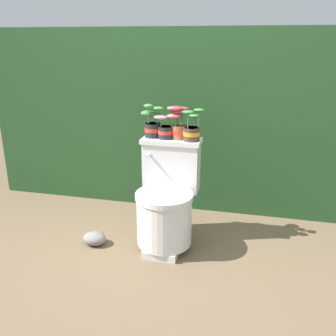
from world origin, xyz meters
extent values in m
plane|color=brown|center=(0.00, 0.00, 0.00)|extent=(12.00, 12.00, 0.00)
cube|color=#234723|center=(0.00, 1.07, 0.75)|extent=(3.35, 0.77, 1.50)
cube|color=silver|center=(0.07, 0.00, 0.03)|extent=(0.23, 0.35, 0.05)
cylinder|color=silver|center=(0.07, 0.00, 0.22)|extent=(0.38, 0.38, 0.33)
cylinder|color=silver|center=(0.07, 0.00, 0.40)|extent=(0.39, 0.39, 0.04)
cube|color=silver|center=(0.07, 0.22, 0.54)|extent=(0.39, 0.16, 0.35)
cube|color=silver|center=(0.07, 0.22, 0.73)|extent=(0.42, 0.19, 0.03)
cylinder|color=silver|center=(-0.07, 0.11, 0.65)|extent=(0.02, 0.05, 0.02)
cylinder|color=#262628|center=(-0.07, 0.23, 0.80)|extent=(0.11, 0.11, 0.10)
cylinder|color=red|center=(-0.07, 0.23, 0.80)|extent=(0.11, 0.11, 0.03)
cylinder|color=#332319|center=(-0.07, 0.23, 0.84)|extent=(0.10, 0.10, 0.01)
cylinder|color=#4C753D|center=(-0.06, 0.24, 0.87)|extent=(0.01, 0.01, 0.05)
ellipsoid|color=#387F38|center=(-0.06, 0.24, 0.91)|extent=(0.09, 0.06, 0.03)
cylinder|color=#4C753D|center=(-0.04, 0.22, 0.90)|extent=(0.01, 0.01, 0.10)
ellipsoid|color=#387F38|center=(-0.04, 0.22, 0.95)|extent=(0.09, 0.06, 0.02)
cylinder|color=#4C753D|center=(-0.11, 0.24, 0.87)|extent=(0.01, 0.01, 0.05)
ellipsoid|color=#387F38|center=(-0.11, 0.24, 0.91)|extent=(0.10, 0.07, 0.04)
cylinder|color=#4C753D|center=(-0.10, 0.21, 0.90)|extent=(0.01, 0.01, 0.12)
ellipsoid|color=#387F38|center=(-0.10, 0.21, 0.97)|extent=(0.07, 0.05, 0.03)
cylinder|color=#262628|center=(0.02, 0.22, 0.79)|extent=(0.10, 0.10, 0.09)
cylinder|color=red|center=(0.02, 0.22, 0.79)|extent=(0.11, 0.11, 0.03)
cylinder|color=#332319|center=(0.02, 0.22, 0.83)|extent=(0.10, 0.10, 0.01)
cylinder|color=#4C753D|center=(0.07, 0.20, 0.87)|extent=(0.01, 0.01, 0.07)
ellipsoid|color=#B26B75|center=(0.07, 0.20, 0.91)|extent=(0.07, 0.05, 0.03)
cylinder|color=#4C753D|center=(0.06, 0.23, 0.89)|extent=(0.01, 0.01, 0.12)
ellipsoid|color=#B26B75|center=(0.06, 0.23, 0.96)|extent=(0.06, 0.04, 0.02)
cylinder|color=#4C753D|center=(-0.01, 0.20, 0.86)|extent=(0.01, 0.01, 0.06)
ellipsoid|color=#B26B75|center=(-0.01, 0.20, 0.90)|extent=(0.10, 0.07, 0.03)
cylinder|color=#9E5638|center=(0.12, 0.24, 0.79)|extent=(0.12, 0.12, 0.09)
cylinder|color=red|center=(0.12, 0.24, 0.80)|extent=(0.12, 0.12, 0.03)
cylinder|color=#332319|center=(0.12, 0.24, 0.83)|extent=(0.11, 0.11, 0.01)
cylinder|color=#4C753D|center=(0.09, 0.24, 0.89)|extent=(0.01, 0.01, 0.10)
ellipsoid|color=#93333D|center=(0.09, 0.24, 0.95)|extent=(0.10, 0.07, 0.04)
cylinder|color=#4C753D|center=(0.13, 0.28, 0.89)|extent=(0.01, 0.01, 0.10)
ellipsoid|color=#93333D|center=(0.13, 0.28, 0.95)|extent=(0.10, 0.07, 0.03)
cylinder|color=#4C753D|center=(0.10, 0.25, 0.88)|extent=(0.01, 0.01, 0.08)
ellipsoid|color=#93333D|center=(0.10, 0.25, 0.93)|extent=(0.09, 0.06, 0.04)
cylinder|color=#4C753D|center=(0.10, 0.20, 0.87)|extent=(0.01, 0.01, 0.06)
ellipsoid|color=#93333D|center=(0.10, 0.20, 0.91)|extent=(0.07, 0.05, 0.02)
cylinder|color=#47382D|center=(0.21, 0.20, 0.79)|extent=(0.11, 0.11, 0.09)
cylinder|color=orange|center=(0.21, 0.20, 0.80)|extent=(0.12, 0.12, 0.03)
cylinder|color=#332319|center=(0.21, 0.20, 0.83)|extent=(0.10, 0.10, 0.01)
cylinder|color=#4C753D|center=(0.25, 0.21, 0.89)|extent=(0.01, 0.01, 0.11)
ellipsoid|color=#387F38|center=(0.25, 0.21, 0.96)|extent=(0.07, 0.05, 0.02)
cylinder|color=#4C753D|center=(0.22, 0.24, 0.87)|extent=(0.01, 0.01, 0.06)
ellipsoid|color=#387F38|center=(0.22, 0.24, 0.91)|extent=(0.08, 0.05, 0.02)
cylinder|color=#4C753D|center=(0.19, 0.15, 0.89)|extent=(0.01, 0.01, 0.10)
ellipsoid|color=#387F38|center=(0.19, 0.15, 0.95)|extent=(0.08, 0.06, 0.02)
ellipsoid|color=gray|center=(-0.44, -0.06, 0.05)|extent=(0.17, 0.14, 0.09)
camera|label=1|loc=(0.63, -2.25, 1.41)|focal=40.00mm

